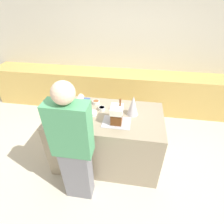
{
  "coord_description": "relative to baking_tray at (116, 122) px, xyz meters",
  "views": [
    {
      "loc": [
        0.39,
        -1.98,
        2.43
      ],
      "look_at": [
        0.08,
        0.0,
        1.01
      ],
      "focal_mm": 28.0,
      "sensor_mm": 36.0,
      "label": 1
    }
  ],
  "objects": [
    {
      "name": "ground_plane",
      "position": [
        -0.17,
        0.15,
        -0.95
      ],
      "size": [
        12.0,
        12.0,
        0.0
      ],
      "primitive_type": "plane",
      "color": "beige"
    },
    {
      "name": "wall_back",
      "position": [
        -0.17,
        2.16,
        0.35
      ],
      "size": [
        8.0,
        0.05,
        2.6
      ],
      "color": "beige",
      "rests_on": "ground_plane"
    },
    {
      "name": "back_cabinet_block",
      "position": [
        -0.17,
        1.84,
        -0.51
      ],
      "size": [
        6.0,
        0.6,
        0.88
      ],
      "color": "tan",
      "rests_on": "ground_plane"
    },
    {
      "name": "kitchen_island",
      "position": [
        -0.17,
        0.15,
        -0.48
      ],
      "size": [
        1.63,
        0.89,
        0.95
      ],
      "color": "gray",
      "rests_on": "ground_plane"
    },
    {
      "name": "baking_tray",
      "position": [
        0.0,
        0.0,
        0.0
      ],
      "size": [
        0.38,
        0.27,
        0.01
      ],
      "color": "#B2B2BC",
      "rests_on": "kitchen_island"
    },
    {
      "name": "gingerbread_house",
      "position": [
        0.0,
        0.0,
        0.14
      ],
      "size": [
        0.16,
        0.19,
        0.35
      ],
      "color": "brown",
      "rests_on": "baking_tray"
    },
    {
      "name": "decorative_tree",
      "position": [
        0.2,
        0.23,
        0.15
      ],
      "size": [
        0.16,
        0.16,
        0.3
      ],
      "color": "silver",
      "rests_on": "kitchen_island"
    },
    {
      "name": "candy_bowl_behind_tray",
      "position": [
        -0.49,
        0.21,
        0.02
      ],
      "size": [
        0.13,
        0.13,
        0.04
      ],
      "color": "white",
      "rests_on": "kitchen_island"
    },
    {
      "name": "candy_bowl_far_right",
      "position": [
        -0.38,
        0.42,
        0.02
      ],
      "size": [
        0.11,
        0.11,
        0.05
      ],
      "color": "silver",
      "rests_on": "kitchen_island"
    },
    {
      "name": "candy_bowl_beside_tree",
      "position": [
        -0.36,
        0.13,
        0.02
      ],
      "size": [
        0.11,
        0.11,
        0.05
      ],
      "color": "white",
      "rests_on": "kitchen_island"
    },
    {
      "name": "candy_bowl_center_rear",
      "position": [
        -0.06,
        0.3,
        0.02
      ],
      "size": [
        0.12,
        0.12,
        0.05
      ],
      "color": "silver",
      "rests_on": "kitchen_island"
    },
    {
      "name": "candy_bowl_near_tray_right",
      "position": [
        -0.76,
        0.21,
        0.02
      ],
      "size": [
        0.13,
        0.13,
        0.04
      ],
      "color": "white",
      "rests_on": "kitchen_island"
    },
    {
      "name": "candy_bowl_front_corner",
      "position": [
        -0.25,
        0.26,
        0.02
      ],
      "size": [
        0.1,
        0.1,
        0.05
      ],
      "color": "white",
      "rests_on": "kitchen_island"
    },
    {
      "name": "cookbook",
      "position": [
        -0.59,
        0.46,
        0.01
      ],
      "size": [
        0.16,
        0.17,
        0.02
      ],
      "color": "#3F598C",
      "rests_on": "kitchen_island"
    },
    {
      "name": "person",
      "position": [
        -0.44,
        -0.5,
        -0.04
      ],
      "size": [
        0.46,
        0.58,
        1.76
      ],
      "color": "slate",
      "rests_on": "ground_plane"
    }
  ]
}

